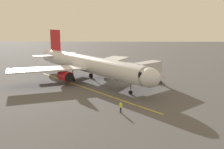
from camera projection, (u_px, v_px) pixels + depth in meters
ground_plane at (98, 82)px, 59.15m from camera, size 220.00×220.00×0.00m
apron_lead_in_line at (87, 88)px, 53.88m from camera, size 26.44×30.33×0.01m
airplane at (89, 65)px, 59.11m from camera, size 32.40×33.60×11.50m
jet_bridge at (140, 70)px, 54.24m from camera, size 9.90×9.03×5.40m
ground_crew_marshaller at (121, 107)px, 39.72m from camera, size 0.46×0.46×1.71m
ground_crew_wing_walker at (140, 77)px, 60.76m from camera, size 0.37×0.46×1.71m
ground_crew_loader at (144, 79)px, 58.66m from camera, size 0.38×0.46×1.71m
safety_cone_nose_left at (131, 85)px, 55.59m from camera, size 0.32×0.32×0.55m
safety_cone_nose_right at (163, 76)px, 64.30m from camera, size 0.32×0.32×0.55m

